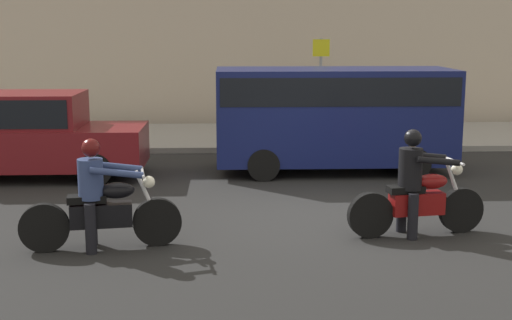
# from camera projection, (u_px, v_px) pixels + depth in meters

# --- Properties ---
(ground_plane) EXTENTS (80.00, 80.00, 0.00)m
(ground_plane) POSITION_uv_depth(u_px,v_px,m) (325.00, 215.00, 11.37)
(ground_plane) COLOR black
(sidewalk_slab) EXTENTS (40.00, 4.40, 0.14)m
(sidewalk_slab) POSITION_uv_depth(u_px,v_px,m) (285.00, 136.00, 19.22)
(sidewalk_slab) COLOR gray
(sidewalk_slab) RESTS_ON ground_plane
(motorcycle_with_rider_black_leather) EXTENTS (2.07, 0.74, 1.56)m
(motorcycle_with_rider_black_leather) POSITION_uv_depth(u_px,v_px,m) (416.00, 192.00, 10.19)
(motorcycle_with_rider_black_leather) COLOR black
(motorcycle_with_rider_black_leather) RESTS_ON ground_plane
(motorcycle_with_rider_denim_blue) EXTENTS (2.17, 0.74, 1.53)m
(motorcycle_with_rider_denim_blue) POSITION_uv_depth(u_px,v_px,m) (100.00, 204.00, 9.56)
(motorcycle_with_rider_denim_blue) COLOR black
(motorcycle_with_rider_denim_blue) RESTS_ON ground_plane
(parked_van_navy) EXTENTS (4.85, 1.96, 2.15)m
(parked_van_navy) POSITION_uv_depth(u_px,v_px,m) (334.00, 112.00, 14.65)
(parked_van_navy) COLOR #11194C
(parked_van_navy) RESTS_ON ground_plane
(parked_sedan_maroon) EXTENTS (4.47, 1.82, 1.72)m
(parked_sedan_maroon) POSITION_uv_depth(u_px,v_px,m) (27.00, 135.00, 14.07)
(parked_sedan_maroon) COLOR maroon
(parked_sedan_maroon) RESTS_ON ground_plane
(street_sign_post) EXTENTS (0.44, 0.08, 2.58)m
(street_sign_post) POSITION_uv_depth(u_px,v_px,m) (321.00, 77.00, 18.48)
(street_sign_post) COLOR gray
(street_sign_post) RESTS_ON sidewalk_slab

